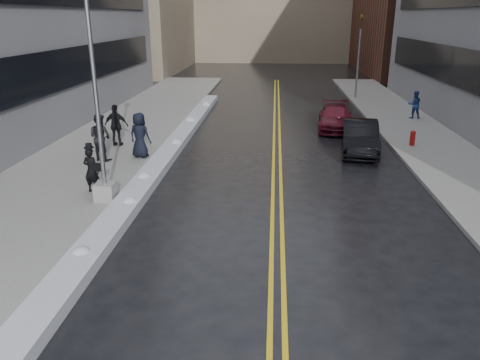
% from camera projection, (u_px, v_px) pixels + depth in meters
% --- Properties ---
extents(ground, '(160.00, 160.00, 0.00)m').
position_uv_depth(ground, '(193.00, 232.00, 13.85)').
color(ground, black).
rests_on(ground, ground).
extents(sidewalk_west, '(5.50, 50.00, 0.15)m').
position_uv_depth(sidewalk_west, '(114.00, 141.00, 23.63)').
color(sidewalk_west, gray).
rests_on(sidewalk_west, ground).
extents(sidewalk_east, '(4.00, 50.00, 0.15)m').
position_uv_depth(sidewalk_east, '(433.00, 147.00, 22.54)').
color(sidewalk_east, gray).
rests_on(sidewalk_east, ground).
extents(lane_line_left, '(0.12, 50.00, 0.01)m').
position_uv_depth(lane_line_left, '(274.00, 146.00, 23.09)').
color(lane_line_left, gold).
rests_on(lane_line_left, ground).
extents(lane_line_right, '(0.12, 50.00, 0.01)m').
position_uv_depth(lane_line_right, '(280.00, 146.00, 23.07)').
color(lane_line_right, gold).
rests_on(lane_line_right, ground).
extents(snow_ridge, '(0.90, 30.00, 0.34)m').
position_uv_depth(snow_ridge, '(169.00, 151.00, 21.49)').
color(snow_ridge, silver).
rests_on(snow_ridge, ground).
extents(lamppost, '(0.65, 0.65, 7.62)m').
position_uv_depth(lamppost, '(100.00, 131.00, 15.12)').
color(lamppost, gray).
rests_on(lamppost, sidewalk_west).
extents(fire_hydrant, '(0.26, 0.26, 0.73)m').
position_uv_depth(fire_hydrant, '(413.00, 137.00, 22.45)').
color(fire_hydrant, maroon).
rests_on(fire_hydrant, sidewalk_east).
extents(traffic_signal, '(0.16, 0.20, 6.00)m').
position_uv_depth(traffic_signal, '(359.00, 54.00, 34.70)').
color(traffic_signal, gray).
rests_on(traffic_signal, sidewalk_east).
extents(pedestrian_fedora, '(0.67, 0.52, 1.62)m').
position_uv_depth(pedestrian_fedora, '(91.00, 170.00, 16.34)').
color(pedestrian_fedora, black).
rests_on(pedestrian_fedora, sidewalk_west).
extents(pedestrian_b, '(1.19, 1.06, 2.02)m').
position_uv_depth(pedestrian_b, '(100.00, 137.00, 19.98)').
color(pedestrian_b, black).
rests_on(pedestrian_b, sidewalk_west).
extents(pedestrian_c, '(1.11, 0.87, 1.99)m').
position_uv_depth(pedestrian_c, '(140.00, 135.00, 20.38)').
color(pedestrian_c, black).
rests_on(pedestrian_c, sidewalk_west).
extents(pedestrian_d, '(1.18, 0.53, 1.98)m').
position_uv_depth(pedestrian_d, '(116.00, 125.00, 22.19)').
color(pedestrian_d, black).
rests_on(pedestrian_d, sidewalk_west).
extents(pedestrian_east, '(0.81, 0.63, 1.66)m').
position_uv_depth(pedestrian_east, '(414.00, 105.00, 28.26)').
color(pedestrian_east, navy).
rests_on(pedestrian_east, sidewalk_east).
extents(car_black, '(2.09, 4.67, 1.49)m').
position_uv_depth(car_black, '(360.00, 137.00, 21.64)').
color(car_black, black).
rests_on(car_black, ground).
extents(car_maroon, '(2.29, 4.70, 1.32)m').
position_uv_depth(car_maroon, '(335.00, 118.00, 26.25)').
color(car_maroon, '#460B17').
rests_on(car_maroon, ground).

